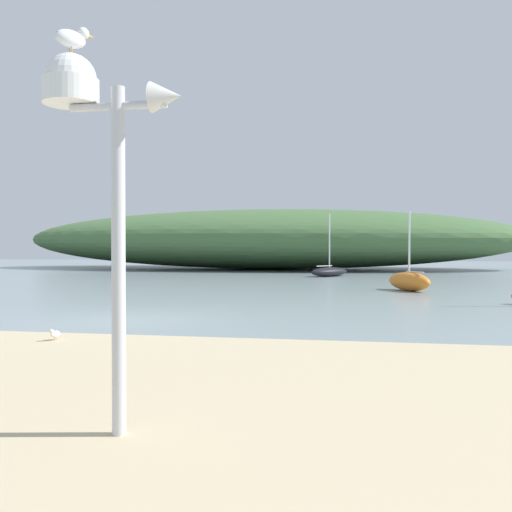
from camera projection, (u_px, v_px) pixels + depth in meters
ground_plane at (133, 320)px, 14.20m from camera, size 120.00×120.00×0.00m
distant_hill at (268, 239)px, 46.70m from camera, size 41.21×14.70×4.82m
mast_structure at (90, 123)px, 4.93m from camera, size 1.24×0.48×3.30m
seagull_on_radar at (73, 38)px, 4.96m from camera, size 0.27×0.35×0.26m
sailboat_east_reach at (409, 281)px, 23.41m from camera, size 2.05×2.56×3.28m
sailboat_outer_mooring at (329, 271)px, 34.66m from camera, size 2.72×3.11×3.80m
seagull_mid_strand at (55, 333)px, 9.85m from camera, size 0.14×0.29×0.21m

